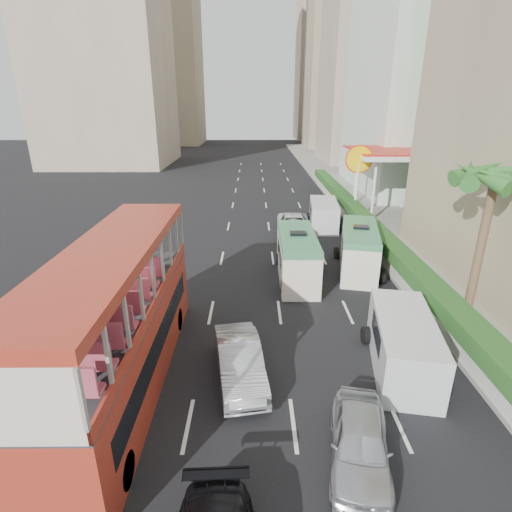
{
  "coord_description": "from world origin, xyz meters",
  "views": [
    {
      "loc": [
        -1.6,
        -11.47,
        9.12
      ],
      "look_at": [
        -1.5,
        4.0,
        3.2
      ],
      "focal_mm": 28.0,
      "sensor_mm": 36.0,
      "label": 1
    }
  ],
  "objects_px": {
    "minibus_near": "(297,257)",
    "minibus_far": "(359,249)",
    "car_silver_lane_b": "(358,460)",
    "double_decker_bus": "(119,319)",
    "car_silver_lane_a": "(240,378)",
    "panel_van_far": "(324,215)",
    "van_asset": "(293,234)",
    "shell_station": "(387,182)",
    "palm_tree": "(480,251)",
    "panel_van_near": "(403,344)"
  },
  "relations": [
    {
      "from": "minibus_near",
      "to": "minibus_far",
      "type": "bearing_deg",
      "value": 18.26
    },
    {
      "from": "car_silver_lane_b",
      "to": "minibus_far",
      "type": "distance_m",
      "value": 13.83
    },
    {
      "from": "double_decker_bus",
      "to": "car_silver_lane_a",
      "type": "bearing_deg",
      "value": 3.46
    },
    {
      "from": "double_decker_bus",
      "to": "panel_van_far",
      "type": "distance_m",
      "value": 21.29
    },
    {
      "from": "van_asset",
      "to": "minibus_far",
      "type": "bearing_deg",
      "value": -62.7
    },
    {
      "from": "shell_station",
      "to": "minibus_near",
      "type": "bearing_deg",
      "value": -123.18
    },
    {
      "from": "minibus_near",
      "to": "palm_tree",
      "type": "relative_size",
      "value": 0.9
    },
    {
      "from": "minibus_far",
      "to": "palm_tree",
      "type": "xyz_separation_m",
      "value": [
        3.33,
        -6.08,
        2.11
      ]
    },
    {
      "from": "panel_van_near",
      "to": "palm_tree",
      "type": "bearing_deg",
      "value": 48.44
    },
    {
      "from": "car_silver_lane_b",
      "to": "panel_van_far",
      "type": "height_order",
      "value": "panel_van_far"
    },
    {
      "from": "van_asset",
      "to": "panel_van_near",
      "type": "distance_m",
      "value": 16.28
    },
    {
      "from": "panel_van_near",
      "to": "double_decker_bus",
      "type": "bearing_deg",
      "value": -164.96
    },
    {
      "from": "panel_van_far",
      "to": "double_decker_bus",
      "type": "bearing_deg",
      "value": -111.79
    },
    {
      "from": "minibus_near",
      "to": "panel_van_near",
      "type": "height_order",
      "value": "minibus_near"
    },
    {
      "from": "car_silver_lane_a",
      "to": "minibus_far",
      "type": "xyz_separation_m",
      "value": [
        6.56,
        9.84,
        1.27
      ]
    },
    {
      "from": "double_decker_bus",
      "to": "car_silver_lane_a",
      "type": "distance_m",
      "value": 4.66
    },
    {
      "from": "minibus_near",
      "to": "minibus_far",
      "type": "xyz_separation_m",
      "value": [
        3.69,
        1.17,
        -0.01
      ]
    },
    {
      "from": "double_decker_bus",
      "to": "panel_van_far",
      "type": "xyz_separation_m",
      "value": [
        9.88,
        18.8,
        -1.53
      ]
    },
    {
      "from": "car_silver_lane_b",
      "to": "minibus_far",
      "type": "xyz_separation_m",
      "value": [
        3.23,
        13.39,
        1.27
      ]
    },
    {
      "from": "minibus_near",
      "to": "panel_van_near",
      "type": "bearing_deg",
      "value": -68.75
    },
    {
      "from": "minibus_far",
      "to": "panel_van_far",
      "type": "relative_size",
      "value": 1.14
    },
    {
      "from": "palm_tree",
      "to": "shell_station",
      "type": "distance_m",
      "value": 19.14
    },
    {
      "from": "panel_van_far",
      "to": "shell_station",
      "type": "distance_m",
      "value": 7.62
    },
    {
      "from": "minibus_near",
      "to": "palm_tree",
      "type": "distance_m",
      "value": 8.82
    },
    {
      "from": "double_decker_bus",
      "to": "van_asset",
      "type": "xyz_separation_m",
      "value": [
        7.36,
        16.91,
        -2.53
      ]
    },
    {
      "from": "car_silver_lane_a",
      "to": "shell_station",
      "type": "xyz_separation_m",
      "value": [
        12.09,
        22.76,
        2.75
      ]
    },
    {
      "from": "car_silver_lane_a",
      "to": "panel_van_near",
      "type": "height_order",
      "value": "panel_van_near"
    },
    {
      "from": "panel_van_near",
      "to": "panel_van_far",
      "type": "relative_size",
      "value": 0.98
    },
    {
      "from": "panel_van_near",
      "to": "minibus_far",
      "type": "bearing_deg",
      "value": 96.03
    },
    {
      "from": "palm_tree",
      "to": "minibus_far",
      "type": "bearing_deg",
      "value": 118.72
    },
    {
      "from": "panel_van_far",
      "to": "car_silver_lane_a",
      "type": "bearing_deg",
      "value": -101.9
    },
    {
      "from": "car_silver_lane_b",
      "to": "minibus_far",
      "type": "height_order",
      "value": "minibus_far"
    },
    {
      "from": "minibus_near",
      "to": "panel_van_far",
      "type": "distance_m",
      "value": 10.37
    },
    {
      "from": "car_silver_lane_a",
      "to": "panel_van_near",
      "type": "xyz_separation_m",
      "value": [
        5.91,
        0.61,
        0.98
      ]
    },
    {
      "from": "car_silver_lane_b",
      "to": "van_asset",
      "type": "bearing_deg",
      "value": 101.23
    },
    {
      "from": "car_silver_lane_b",
      "to": "minibus_near",
      "type": "bearing_deg",
      "value": 103.72
    },
    {
      "from": "double_decker_bus",
      "to": "car_silver_lane_b",
      "type": "bearing_deg",
      "value": -24.57
    },
    {
      "from": "car_silver_lane_b",
      "to": "panel_van_near",
      "type": "height_order",
      "value": "panel_van_near"
    },
    {
      "from": "car_silver_lane_b",
      "to": "palm_tree",
      "type": "distance_m",
      "value": 10.39
    },
    {
      "from": "double_decker_bus",
      "to": "panel_van_far",
      "type": "height_order",
      "value": "double_decker_bus"
    },
    {
      "from": "minibus_near",
      "to": "panel_van_far",
      "type": "height_order",
      "value": "minibus_near"
    },
    {
      "from": "panel_van_near",
      "to": "shell_station",
      "type": "relative_size",
      "value": 0.62
    },
    {
      "from": "van_asset",
      "to": "panel_van_far",
      "type": "bearing_deg",
      "value": 39.66
    },
    {
      "from": "car_silver_lane_a",
      "to": "panel_van_far",
      "type": "height_order",
      "value": "panel_van_far"
    },
    {
      "from": "panel_van_far",
      "to": "palm_tree",
      "type": "xyz_separation_m",
      "value": [
        3.92,
        -14.8,
        2.38
      ]
    },
    {
      "from": "minibus_near",
      "to": "panel_van_far",
      "type": "xyz_separation_m",
      "value": [
        3.1,
        9.9,
        -0.27
      ]
    },
    {
      "from": "car_silver_lane_b",
      "to": "shell_station",
      "type": "height_order",
      "value": "shell_station"
    },
    {
      "from": "double_decker_bus",
      "to": "car_silver_lane_a",
      "type": "height_order",
      "value": "double_decker_bus"
    },
    {
      "from": "minibus_far",
      "to": "panel_van_far",
      "type": "bearing_deg",
      "value": 105.85
    },
    {
      "from": "minibus_far",
      "to": "palm_tree",
      "type": "distance_m",
      "value": 7.24
    }
  ]
}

